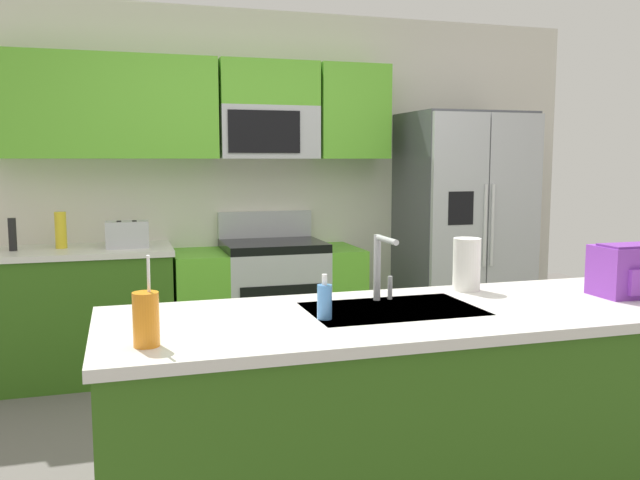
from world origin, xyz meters
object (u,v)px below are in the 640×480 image
drink_cup_orange (146,319)px  pepper_mill (12,235)px  soap_dispenser (325,301)px  bottle_yellow (61,230)px  refrigerator (463,233)px  paper_towel_roll (467,264)px  backpack (632,269)px  toaster (127,234)px  range_oven (268,303)px  sink_faucet (381,262)px

drink_cup_orange → pepper_mill: bearing=106.3°
soap_dispenser → bottle_yellow: bearing=114.6°
refrigerator → paper_towel_roll: bearing=-118.4°
refrigerator → drink_cup_orange: 3.53m
refrigerator → pepper_mill: (-3.25, 0.07, 0.08)m
refrigerator → soap_dispenser: 2.95m
drink_cup_orange → backpack: size_ratio=0.92×
bottle_yellow → paper_towel_roll: size_ratio=1.02×
bottle_yellow → backpack: bottle_yellow is taller
toaster → soap_dispenser: 2.42m
range_oven → refrigerator: bearing=-2.7°
range_oven → sink_faucet: sink_faucet is taller
toaster → bottle_yellow: size_ratio=1.14×
soap_dispenser → range_oven: bearing=82.8°
sink_faucet → backpack: sink_faucet is taller
toaster → drink_cup_orange: (0.03, -2.51, -0.00)m
drink_cup_orange → soap_dispenser: (0.65, 0.19, -0.02)m
pepper_mill → backpack: backpack is taller
pepper_mill → drink_cup_orange: bearing=-73.7°
pepper_mill → bottle_yellow: bottle_yellow is taller
sink_faucet → drink_cup_orange: (-0.97, -0.42, -0.08)m
bottle_yellow → paper_towel_roll: bottle_yellow is taller
pepper_mill → range_oven: bearing=0.1°
range_oven → drink_cup_orange: drink_cup_orange is taller
range_oven → toaster: range_oven is taller
toaster → backpack: backpack is taller
toaster → soap_dispenser: (0.68, -2.33, -0.02)m
refrigerator → toaster: bearing=179.6°
soap_dispenser → paper_towel_roll: (0.78, 0.34, 0.05)m
soap_dispenser → backpack: 1.42m
refrigerator → backpack: 2.32m
toaster → paper_towel_roll: (1.46, -1.99, 0.03)m
toaster → pepper_mill: (-0.72, 0.05, 0.02)m
pepper_mill → paper_towel_roll: bearing=-43.0°
paper_towel_roll → range_oven: bearing=103.3°
range_oven → refrigerator: refrigerator is taller
pepper_mill → sink_faucet: bearing=-51.3°
bottle_yellow → soap_dispenser: size_ratio=1.44×
soap_dispenser → drink_cup_orange: bearing=-164.0°
soap_dispenser → paper_towel_roll: size_ratio=0.71×
pepper_mill → soap_dispenser: bearing=-59.5°
toaster → refrigerator: bearing=-0.4°
sink_faucet → soap_dispenser: size_ratio=1.66×
range_oven → paper_towel_roll: 2.17m
bottle_yellow → sink_faucet: bearing=-57.0°
bottle_yellow → backpack: size_ratio=0.77×
range_oven → pepper_mill: bearing=-179.9°
bottle_yellow → soap_dispenser: 2.67m
backpack → drink_cup_orange: bearing=-174.1°
range_oven → bottle_yellow: bearing=178.1°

